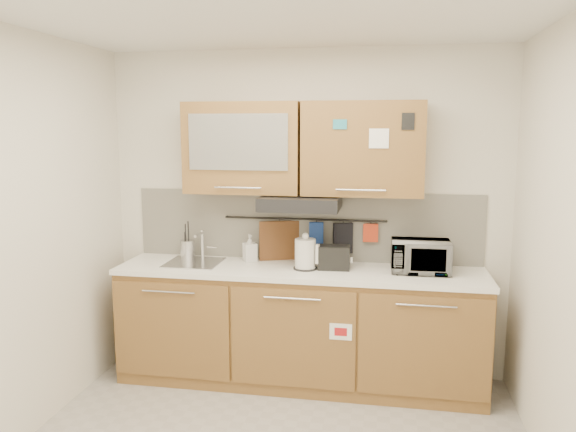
% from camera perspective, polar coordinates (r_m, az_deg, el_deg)
% --- Properties ---
extents(ceiling, '(3.20, 3.20, 0.00)m').
position_cam_1_polar(ceiling, '(3.08, -2.45, 20.47)').
color(ceiling, white).
rests_on(ceiling, wall_back).
extents(wall_back, '(3.20, 0.00, 3.20)m').
position_cam_1_polar(wall_back, '(4.54, 1.78, 0.27)').
color(wall_back, silver).
rests_on(wall_back, ground).
extents(wall_left, '(0.00, 3.00, 3.00)m').
position_cam_1_polar(wall_left, '(3.77, -26.81, -2.50)').
color(wall_left, silver).
rests_on(wall_left, ground).
extents(base_cabinet, '(2.80, 0.64, 0.88)m').
position_cam_1_polar(base_cabinet, '(4.47, 1.13, -11.72)').
color(base_cabinet, olive).
rests_on(base_cabinet, floor).
extents(countertop, '(2.82, 0.62, 0.04)m').
position_cam_1_polar(countertop, '(4.32, 1.15, -5.59)').
color(countertop, white).
rests_on(countertop, base_cabinet).
extents(backsplash, '(2.80, 0.02, 0.56)m').
position_cam_1_polar(backsplash, '(4.55, 1.75, -0.99)').
color(backsplash, silver).
rests_on(backsplash, countertop).
extents(upper_cabinets, '(1.82, 0.37, 0.70)m').
position_cam_1_polar(upper_cabinets, '(4.32, 1.40, 6.90)').
color(upper_cabinets, olive).
rests_on(upper_cabinets, wall_back).
extents(range_hood, '(0.60, 0.46, 0.10)m').
position_cam_1_polar(range_hood, '(4.28, 1.30, 1.36)').
color(range_hood, black).
rests_on(range_hood, upper_cabinets).
extents(sink, '(0.42, 0.40, 0.26)m').
position_cam_1_polar(sink, '(4.54, -9.49, -4.69)').
color(sink, silver).
rests_on(sink, countertop).
extents(utensil_rail, '(1.30, 0.02, 0.02)m').
position_cam_1_polar(utensil_rail, '(4.50, 1.68, -0.32)').
color(utensil_rail, black).
rests_on(utensil_rail, backsplash).
extents(utensil_crock, '(0.16, 0.16, 0.31)m').
position_cam_1_polar(utensil_crock, '(4.69, -10.14, -3.33)').
color(utensil_crock, '#B2B2B6').
rests_on(utensil_crock, countertop).
extents(kettle, '(0.21, 0.20, 0.28)m').
position_cam_1_polar(kettle, '(4.27, 1.78, -3.95)').
color(kettle, silver).
rests_on(kettle, countertop).
extents(toaster, '(0.25, 0.15, 0.18)m').
position_cam_1_polar(toaster, '(4.29, 4.69, -4.19)').
color(toaster, black).
rests_on(toaster, countertop).
extents(microwave, '(0.44, 0.30, 0.24)m').
position_cam_1_polar(microwave, '(4.29, 13.31, -4.02)').
color(microwave, '#999999').
rests_on(microwave, countertop).
extents(soap_bottle, '(0.14, 0.14, 0.22)m').
position_cam_1_polar(soap_bottle, '(4.53, -3.89, -3.25)').
color(soap_bottle, '#999999').
rests_on(soap_bottle, countertop).
extents(cutting_board, '(0.31, 0.13, 0.40)m').
position_cam_1_polar(cutting_board, '(4.56, -0.89, -3.02)').
color(cutting_board, brown).
rests_on(cutting_board, utensil_rail).
extents(oven_mitt, '(0.12, 0.04, 0.19)m').
position_cam_1_polar(oven_mitt, '(4.49, 2.88, -1.83)').
color(oven_mitt, navy).
rests_on(oven_mitt, utensil_rail).
extents(dark_pouch, '(0.16, 0.09, 0.24)m').
position_cam_1_polar(dark_pouch, '(4.48, 5.59, -2.25)').
color(dark_pouch, black).
rests_on(dark_pouch, utensil_rail).
extents(pot_holder, '(0.12, 0.03, 0.14)m').
position_cam_1_polar(pot_holder, '(4.46, 8.39, -1.71)').
color(pot_holder, '#BB3319').
rests_on(pot_holder, utensil_rail).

